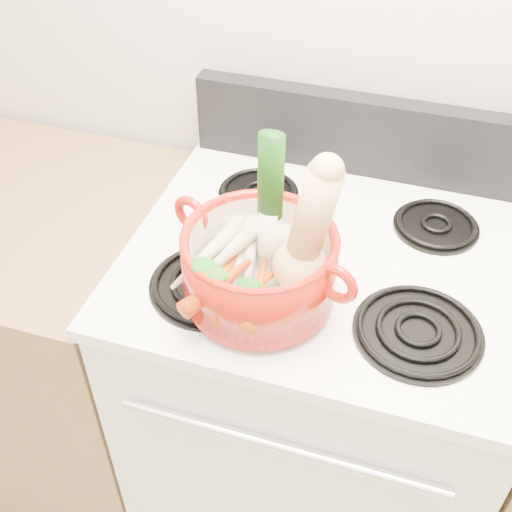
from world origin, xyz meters
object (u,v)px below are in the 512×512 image
(squash, at_px, (309,231))
(dutch_oven, at_px, (260,266))
(stove_body, at_px, (314,400))
(leek, at_px, (270,204))

(squash, bearing_deg, dutch_oven, -163.83)
(stove_body, bearing_deg, squash, -95.55)
(dutch_oven, height_order, squash, squash)
(leek, bearing_deg, stove_body, 55.24)
(squash, height_order, leek, leek)
(dutch_oven, distance_m, leek, 0.11)
(squash, xyz_separation_m, leek, (-0.07, 0.03, 0.02))
(dutch_oven, xyz_separation_m, leek, (0.00, 0.04, 0.10))
(stove_body, xyz_separation_m, squash, (-0.01, -0.15, 0.66))
(stove_body, distance_m, leek, 0.69)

